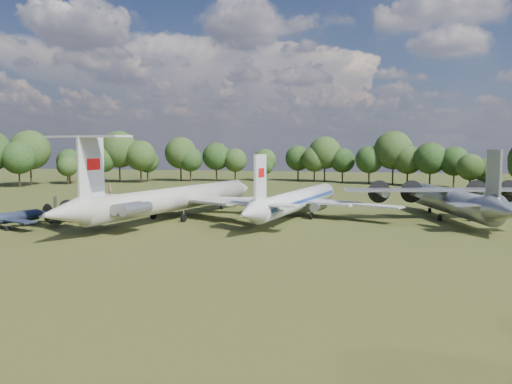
% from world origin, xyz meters
% --- Properties ---
extents(ground, '(300.00, 300.00, 0.00)m').
position_xyz_m(ground, '(0.00, 0.00, 0.00)').
color(ground, '#253913').
rests_on(ground, ground).
extents(il62_airliner, '(54.99, 63.07, 5.23)m').
position_xyz_m(il62_airliner, '(-3.17, 1.42, 2.61)').
color(il62_airliner, silver).
rests_on(il62_airliner, ground).
extents(tu104_jet, '(43.68, 52.38, 4.60)m').
position_xyz_m(tu104_jet, '(16.29, 6.87, 2.30)').
color(tu104_jet, silver).
rests_on(tu104_jet, ground).
extents(an12_transport, '(41.94, 44.91, 5.01)m').
position_xyz_m(an12_transport, '(41.09, 8.78, 2.50)').
color(an12_transport, '#919398').
rests_on(an12_transport, ground).
extents(small_prop_west, '(17.37, 19.78, 2.41)m').
position_xyz_m(small_prop_west, '(-24.08, -13.09, 1.21)').
color(small_prop_west, black).
rests_on(small_prop_west, ground).
extents(small_prop_northwest, '(16.88, 18.99, 2.30)m').
position_xyz_m(small_prop_northwest, '(-19.59, -5.62, 1.15)').
color(small_prop_northwest, '#9A9CA1').
rests_on(small_prop_northwest, ground).
extents(person_on_il62, '(0.65, 0.49, 1.61)m').
position_xyz_m(person_on_il62, '(-7.52, -12.55, 6.03)').
color(person_on_il62, brown).
rests_on(person_on_il62, il62_airliner).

